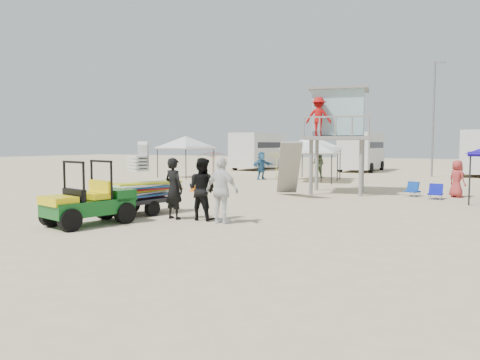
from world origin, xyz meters
The scene contains 21 objects.
ground centered at (0.00, 0.00, 0.00)m, with size 140.00×140.00×0.00m, color beige.
utility_cart centered at (-3.43, 1.20, 0.84)m, with size 1.70×2.57×1.79m.
surf_trailer centered at (-3.42, 3.53, 0.85)m, with size 1.68×2.49×2.09m.
man_left centered at (-1.91, 3.23, 0.94)m, with size 0.68×0.45×1.87m, color black.
man_mid centered at (-1.06, 3.48, 0.94)m, with size 0.91×0.71×1.88m, color black.
man_right centered at (-0.21, 3.23, 0.95)m, with size 1.12×0.46×1.90m, color white.
lifeguard_tower centered at (0.22, 13.14, 3.54)m, with size 3.53×3.53×4.76m.
canopy_white_a centered at (-2.85, 18.59, 2.42)m, with size 3.20×3.20×2.97m.
canopy_white_b centered at (-11.74, 18.09, 2.68)m, with size 3.33×3.33×3.22m.
canopy_white_c centered at (-3.56, 20.34, 2.65)m, with size 3.28×3.28×3.20m.
umbrella_a centered at (-9.96, 18.58, 0.92)m, with size 2.00×2.04×1.84m, color red.
umbrella_b centered at (-5.72, 19.73, 0.89)m, with size 1.95×1.99×1.79m, color #F6FE16.
cone_near centered at (-6.08, 10.52, 0.25)m, with size 0.34×0.34×0.50m, color #E05E07.
cone_far centered at (-7.47, 11.31, 0.25)m, with size 0.34×0.34×0.50m, color orange.
beach_chair_a centered at (-7.06, 12.56, 0.31)m, with size 0.65×0.70×0.64m.
beach_chair_b centered at (4.61, 12.60, 0.31)m, with size 0.58×0.62×0.64m.
beach_chair_c centered at (3.61, 13.29, 0.31)m, with size 0.70×0.77×0.64m.
rv_far_left centered at (-12.00, 29.99, 1.80)m, with size 2.64×6.80×3.25m.
rv_mid_left centered at (-3.00, 31.49, 1.80)m, with size 2.65×6.50×3.25m.
light_pole_left centered at (3.00, 27.00, 4.00)m, with size 0.14×0.14×8.00m, color slate.
distant_beachgoers centered at (-1.87, 19.83, 0.88)m, with size 19.40×14.14×1.85m.
Camera 1 is at (6.53, -8.31, 2.29)m, focal length 35.00 mm.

